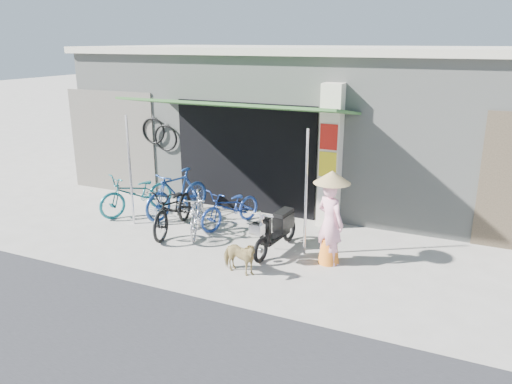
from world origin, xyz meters
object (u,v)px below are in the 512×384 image
at_px(bike_blue, 177,193).
at_px(moped, 277,230).
at_px(street_dog, 239,257).
at_px(bike_black, 174,209).
at_px(bike_silver, 197,214).
at_px(nun, 330,218).
at_px(bike_navy, 231,207).
at_px(bike_teal, 137,193).

bearing_deg(bike_blue, moped, -0.86).
xyz_separation_m(bike_blue, street_dog, (2.55, -2.05, -0.22)).
relative_size(bike_black, bike_silver, 1.28).
bearing_deg(street_dog, bike_silver, 59.75).
relative_size(street_dog, nun, 0.43).
xyz_separation_m(bike_black, bike_silver, (0.53, 0.05, -0.05)).
bearing_deg(bike_blue, nun, 2.23).
distance_m(bike_blue, street_dog, 3.28).
distance_m(bike_black, nun, 3.39).
height_order(bike_blue, bike_silver, bike_blue).
bearing_deg(bike_navy, moped, -10.32).
distance_m(bike_blue, bike_silver, 1.26).
xyz_separation_m(bike_teal, bike_black, (1.38, -0.60, 0.02)).
bearing_deg(nun, bike_navy, 6.57).
distance_m(bike_teal, moped, 3.76).
height_order(moped, nun, nun).
relative_size(bike_teal, nun, 1.07).
distance_m(moped, nun, 1.14).
distance_m(bike_silver, nun, 2.87).
distance_m(bike_teal, bike_blue, 0.96).
bearing_deg(bike_blue, bike_black, -44.72).
height_order(bike_teal, moped, bike_teal).
height_order(bike_black, moped, bike_black).
bearing_deg(moped, bike_teal, 175.67).
relative_size(bike_teal, bike_silver, 1.24).
bearing_deg(nun, moped, 21.07).
xyz_separation_m(bike_teal, street_dog, (3.48, -1.82, -0.17)).
distance_m(bike_blue, nun, 3.96).
bearing_deg(bike_teal, street_dog, -2.80).
bearing_deg(moped, street_dog, -94.87).
height_order(bike_black, bike_silver, bike_black).
height_order(street_dog, nun, nun).
height_order(bike_teal, nun, nun).
relative_size(bike_teal, bike_blue, 1.03).
relative_size(bike_silver, moped, 0.91).
bearing_deg(bike_black, bike_teal, 145.94).
distance_m(bike_navy, street_dog, 2.29).
xyz_separation_m(bike_teal, nun, (4.75, -0.76, 0.37)).
bearing_deg(nun, bike_blue, 12.53).
distance_m(bike_teal, bike_navy, 2.33).
bearing_deg(bike_silver, bike_navy, 38.26).
bearing_deg(bike_navy, bike_teal, -156.45).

